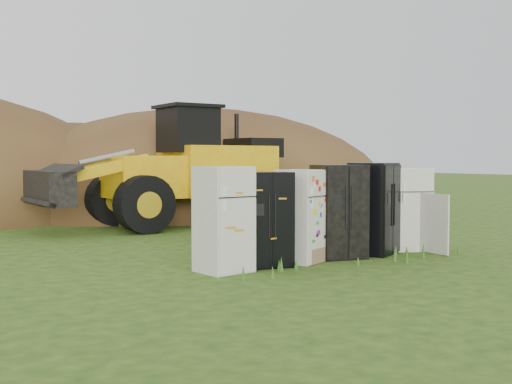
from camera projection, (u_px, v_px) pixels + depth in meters
ground at (327, 259)px, 12.70m from camera, size 120.00×120.00×0.00m
fridge_leftmost at (223, 219)px, 11.27m from camera, size 0.89×0.86×1.86m
fridge_black_side at (265, 219)px, 11.84m from camera, size 1.07×0.94×1.75m
fridge_sticker at (301, 216)px, 12.33m from camera, size 1.01×0.98×1.78m
fridge_dark_mid at (339, 211)px, 12.84m from camera, size 1.12×0.99×1.87m
fridge_black_right at (373, 208)px, 13.37m from camera, size 1.19×1.11×1.91m
fridge_open_door at (409, 209)px, 13.98m from camera, size 1.05×1.02×1.79m
wheel_loader at (160, 166)px, 18.48m from camera, size 7.41×3.09×3.56m
dirt_mound_right at (205, 208)px, 25.74m from camera, size 17.12×12.55×7.95m
dirt_mound_back at (76, 203)px, 28.65m from camera, size 18.04×12.03×7.16m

